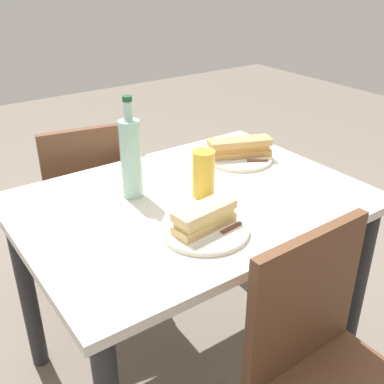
{
  "coord_description": "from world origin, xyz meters",
  "views": [
    {
      "loc": [
        0.76,
        1.08,
        1.42
      ],
      "look_at": [
        0.0,
        0.0,
        0.74
      ],
      "focal_mm": 43.36,
      "sensor_mm": 36.0,
      "label": 1
    }
  ],
  "objects_px": {
    "chair_near": "(91,202)",
    "knife_near": "(247,161)",
    "beer_glass": "(203,174)",
    "dining_table": "(192,228)",
    "plate_near": "(239,158)",
    "chair_far": "(327,373)",
    "baguette_sandwich_near": "(239,148)",
    "plate_far": "(204,230)",
    "water_bottle": "(131,157)",
    "knife_far": "(222,233)",
    "baguette_sandwich_far": "(204,217)"
  },
  "relations": [
    {
      "from": "dining_table",
      "to": "chair_near",
      "type": "height_order",
      "value": "chair_near"
    },
    {
      "from": "chair_far",
      "to": "dining_table",
      "type": "bearing_deg",
      "value": -90.14
    },
    {
      "from": "baguette_sandwich_near",
      "to": "baguette_sandwich_far",
      "type": "bearing_deg",
      "value": 39.24
    },
    {
      "from": "baguette_sandwich_near",
      "to": "knife_near",
      "type": "bearing_deg",
      "value": 78.83
    },
    {
      "from": "baguette_sandwich_far",
      "to": "baguette_sandwich_near",
      "type": "bearing_deg",
      "value": -140.76
    },
    {
      "from": "beer_glass",
      "to": "knife_near",
      "type": "bearing_deg",
      "value": -159.9
    },
    {
      "from": "baguette_sandwich_near",
      "to": "knife_far",
      "type": "xyz_separation_m",
      "value": [
        0.4,
        0.4,
        -0.03
      ]
    },
    {
      "from": "baguette_sandwich_far",
      "to": "water_bottle",
      "type": "height_order",
      "value": "water_bottle"
    },
    {
      "from": "knife_far",
      "to": "knife_near",
      "type": "bearing_deg",
      "value": -139.02
    },
    {
      "from": "plate_far",
      "to": "baguette_sandwich_near",
      "type": "bearing_deg",
      "value": -140.76
    },
    {
      "from": "plate_near",
      "to": "baguette_sandwich_near",
      "type": "distance_m",
      "value": 0.04
    },
    {
      "from": "plate_far",
      "to": "beer_glass",
      "type": "height_order",
      "value": "beer_glass"
    },
    {
      "from": "chair_far",
      "to": "knife_far",
      "type": "xyz_separation_m",
      "value": [
        0.07,
        -0.35,
        0.26
      ]
    },
    {
      "from": "dining_table",
      "to": "plate_near",
      "type": "height_order",
      "value": "plate_near"
    },
    {
      "from": "knife_near",
      "to": "dining_table",
      "type": "bearing_deg",
      "value": 16.37
    },
    {
      "from": "knife_near",
      "to": "plate_far",
      "type": "relative_size",
      "value": 0.63
    },
    {
      "from": "chair_far",
      "to": "chair_near",
      "type": "height_order",
      "value": "same"
    },
    {
      "from": "chair_far",
      "to": "plate_far",
      "type": "relative_size",
      "value": 3.32
    },
    {
      "from": "knife_far",
      "to": "beer_glass",
      "type": "bearing_deg",
      "value": -115.47
    },
    {
      "from": "chair_far",
      "to": "baguette_sandwich_near",
      "type": "height_order",
      "value": "chair_far"
    },
    {
      "from": "plate_far",
      "to": "water_bottle",
      "type": "relative_size",
      "value": 0.77
    },
    {
      "from": "baguette_sandwich_near",
      "to": "plate_far",
      "type": "height_order",
      "value": "baguette_sandwich_near"
    },
    {
      "from": "chair_near",
      "to": "baguette_sandwich_near",
      "type": "xyz_separation_m",
      "value": [
        -0.44,
        0.44,
        0.29
      ]
    },
    {
      "from": "plate_near",
      "to": "knife_far",
      "type": "relative_size",
      "value": 1.41
    },
    {
      "from": "baguette_sandwich_near",
      "to": "knife_far",
      "type": "distance_m",
      "value": 0.57
    },
    {
      "from": "knife_near",
      "to": "knife_far",
      "type": "height_order",
      "value": "same"
    },
    {
      "from": "knife_far",
      "to": "beer_glass",
      "type": "height_order",
      "value": "beer_glass"
    },
    {
      "from": "dining_table",
      "to": "beer_glass",
      "type": "relative_size",
      "value": 7.08
    },
    {
      "from": "chair_far",
      "to": "water_bottle",
      "type": "bearing_deg",
      "value": -78.48
    },
    {
      "from": "chair_far",
      "to": "water_bottle",
      "type": "distance_m",
      "value": 0.82
    },
    {
      "from": "water_bottle",
      "to": "beer_glass",
      "type": "xyz_separation_m",
      "value": [
        -0.19,
        0.13,
        -0.06
      ]
    },
    {
      "from": "plate_near",
      "to": "baguette_sandwich_near",
      "type": "relative_size",
      "value": 1.03
    },
    {
      "from": "chair_near",
      "to": "baguette_sandwich_near",
      "type": "distance_m",
      "value": 0.69
    },
    {
      "from": "plate_far",
      "to": "dining_table",
      "type": "bearing_deg",
      "value": -115.81
    },
    {
      "from": "chair_far",
      "to": "water_bottle",
      "type": "height_order",
      "value": "water_bottle"
    },
    {
      "from": "baguette_sandwich_near",
      "to": "baguette_sandwich_far",
      "type": "relative_size",
      "value": 1.26
    },
    {
      "from": "dining_table",
      "to": "knife_near",
      "type": "height_order",
      "value": "knife_near"
    },
    {
      "from": "plate_far",
      "to": "water_bottle",
      "type": "height_order",
      "value": "water_bottle"
    },
    {
      "from": "chair_near",
      "to": "plate_near",
      "type": "xyz_separation_m",
      "value": [
        -0.44,
        0.44,
        0.25
      ]
    },
    {
      "from": "chair_near",
      "to": "knife_near",
      "type": "height_order",
      "value": "chair_near"
    },
    {
      "from": "knife_near",
      "to": "plate_far",
      "type": "distance_m",
      "value": 0.5
    },
    {
      "from": "chair_near",
      "to": "dining_table",
      "type": "bearing_deg",
      "value": 100.46
    },
    {
      "from": "plate_near",
      "to": "beer_glass",
      "type": "relative_size",
      "value": 1.64
    },
    {
      "from": "plate_near",
      "to": "water_bottle",
      "type": "xyz_separation_m",
      "value": [
        0.47,
        0.03,
        0.13
      ]
    },
    {
      "from": "baguette_sandwich_near",
      "to": "plate_far",
      "type": "xyz_separation_m",
      "value": [
        0.42,
        0.34,
        -0.04
      ]
    },
    {
      "from": "dining_table",
      "to": "plate_far",
      "type": "relative_size",
      "value": 4.31
    },
    {
      "from": "dining_table",
      "to": "plate_near",
      "type": "relative_size",
      "value": 4.31
    },
    {
      "from": "chair_far",
      "to": "water_bottle",
      "type": "relative_size",
      "value": 2.56
    },
    {
      "from": "baguette_sandwich_near",
      "to": "knife_near",
      "type": "xyz_separation_m",
      "value": [
        0.01,
        0.06,
        -0.03
      ]
    },
    {
      "from": "plate_near",
      "to": "plate_far",
      "type": "xyz_separation_m",
      "value": [
        0.42,
        0.34,
        0.0
      ]
    }
  ]
}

